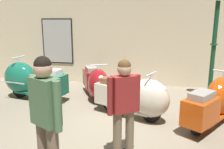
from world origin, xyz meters
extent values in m
plane|color=gray|center=(0.00, 0.00, 0.00)|extent=(60.00, 60.00, 0.00)
cube|color=beige|center=(0.00, 3.52, 1.71)|extent=(18.00, 0.20, 3.42)
cube|color=black|center=(-2.32, 3.40, 1.39)|extent=(1.08, 0.03, 1.51)
cube|color=#B2B2AD|center=(-2.32, 3.39, 1.39)|extent=(1.00, 0.01, 1.43)
cylinder|color=black|center=(-2.66, 1.49, 0.23)|extent=(0.47, 0.18, 0.46)
cylinder|color=silver|center=(-2.66, 1.49, 0.23)|extent=(0.22, 0.15, 0.21)
cylinder|color=black|center=(-1.59, 1.28, 0.23)|extent=(0.47, 0.18, 0.46)
cylinder|color=silver|center=(-1.59, 1.28, 0.23)|extent=(0.22, 0.15, 0.21)
cube|color=#196B51|center=(-2.13, 1.39, 0.21)|extent=(1.15, 0.61, 0.06)
ellipsoid|color=#196B51|center=(-2.61, 1.48, 0.56)|extent=(1.06, 0.77, 0.87)
cube|color=#196B51|center=(-1.63, 1.29, 0.48)|extent=(0.85, 0.60, 0.51)
cube|color=silver|center=(-1.63, 1.29, 0.80)|extent=(0.60, 0.42, 0.14)
sphere|color=silver|center=(-2.92, 1.53, 0.80)|extent=(0.17, 0.17, 0.17)
cylinder|color=silver|center=(-2.64, 1.48, 0.96)|extent=(0.05, 0.05, 0.32)
cylinder|color=silver|center=(-2.64, 1.48, 1.12)|extent=(0.13, 0.50, 0.04)
cube|color=silver|center=(-2.66, 1.19, 0.50)|extent=(0.76, 0.16, 0.03)
cylinder|color=black|center=(-0.40, 1.46, 0.20)|extent=(0.26, 0.40, 0.41)
cylinder|color=silver|center=(-0.40, 1.46, 0.20)|extent=(0.17, 0.21, 0.18)
cylinder|color=black|center=(-0.85, 2.32, 0.20)|extent=(0.26, 0.40, 0.41)
cylinder|color=silver|center=(-0.85, 2.32, 0.20)|extent=(0.17, 0.21, 0.18)
cube|color=maroon|center=(-0.63, 1.89, 0.18)|extent=(0.77, 1.03, 0.05)
ellipsoid|color=maroon|center=(-0.43, 1.50, 0.49)|extent=(0.86, 1.00, 0.77)
cube|color=maroon|center=(-0.83, 2.28, 0.43)|extent=(0.68, 0.80, 0.45)
cube|color=gray|center=(-0.83, 2.28, 0.71)|extent=(0.48, 0.56, 0.12)
sphere|color=silver|center=(-0.30, 1.25, 0.71)|extent=(0.15, 0.15, 0.15)
cylinder|color=silver|center=(-0.41, 1.48, 0.85)|extent=(0.04, 0.04, 0.28)
cylinder|color=silver|center=(-0.41, 1.48, 0.99)|extent=(0.41, 0.24, 0.03)
cube|color=silver|center=(-0.20, 1.62, 0.44)|extent=(0.33, 0.61, 0.02)
cylinder|color=black|center=(0.94, 0.51, 0.21)|extent=(0.42, 0.25, 0.43)
cylinder|color=silver|center=(0.94, 0.51, 0.21)|extent=(0.22, 0.17, 0.19)
cylinder|color=black|center=(0.02, 0.92, 0.21)|extent=(0.42, 0.25, 0.43)
cylinder|color=silver|center=(0.02, 0.92, 0.21)|extent=(0.22, 0.17, 0.19)
cube|color=beige|center=(0.48, 0.71, 0.19)|extent=(1.08, 0.75, 0.05)
ellipsoid|color=beige|center=(0.90, 0.53, 0.52)|extent=(1.04, 0.86, 0.81)
cube|color=beige|center=(0.06, 0.90, 0.45)|extent=(0.83, 0.68, 0.47)
cube|color=brown|center=(0.06, 0.90, 0.74)|extent=(0.59, 0.48, 0.13)
sphere|color=silver|center=(1.17, 0.41, 0.74)|extent=(0.16, 0.16, 0.16)
cylinder|color=silver|center=(0.92, 0.52, 0.89)|extent=(0.05, 0.05, 0.30)
cylinder|color=silver|center=(0.92, 0.52, 1.04)|extent=(0.22, 0.44, 0.03)
cylinder|color=black|center=(2.42, 0.95, 0.22)|extent=(0.32, 0.40, 0.43)
cylinder|color=silver|center=(2.42, 0.95, 0.22)|extent=(0.20, 0.22, 0.19)
cylinder|color=black|center=(1.83, 0.11, 0.22)|extent=(0.32, 0.40, 0.43)
cylinder|color=silver|center=(1.83, 0.11, 0.22)|extent=(0.20, 0.22, 0.19)
cube|color=#C6470F|center=(2.12, 0.53, 0.19)|extent=(0.91, 1.06, 0.05)
ellipsoid|color=#C6470F|center=(2.39, 0.90, 0.53)|extent=(0.99, 1.07, 0.82)
cube|color=#C6470F|center=(1.85, 0.14, 0.45)|extent=(0.78, 0.85, 0.48)
cube|color=gray|center=(1.85, 0.14, 0.76)|extent=(0.55, 0.60, 0.13)
cylinder|color=silver|center=(2.41, 0.93, 0.90)|extent=(0.05, 0.05, 0.30)
cube|color=silver|center=(2.16, 1.06, 0.47)|extent=(0.43, 0.60, 0.03)
cylinder|color=#144728|center=(2.43, 2.22, 0.09)|extent=(0.28, 0.28, 0.18)
cylinder|color=#144728|center=(2.43, 2.22, 1.37)|extent=(0.11, 0.11, 2.38)
torus|color=#144728|center=(2.43, 2.22, 1.49)|extent=(0.19, 0.19, 0.04)
cylinder|color=#72604C|center=(-0.38, -1.61, 0.50)|extent=(0.14, 0.14, 0.83)
cube|color=#4C724C|center=(-0.29, -1.67, 1.13)|extent=(0.44, 0.37, 0.59)
cylinder|color=#4C724C|center=(-0.08, -1.79, 1.12)|extent=(0.09, 0.09, 0.61)
cylinder|color=#4C724C|center=(-0.50, -1.55, 1.12)|extent=(0.09, 0.09, 0.61)
sphere|color=tan|center=(-0.29, -1.67, 1.53)|extent=(0.22, 0.22, 0.22)
sphere|color=black|center=(-0.29, -1.67, 1.58)|extent=(0.21, 0.21, 0.21)
cylinder|color=#72604C|center=(0.66, -0.86, 0.46)|extent=(0.13, 0.13, 0.77)
cylinder|color=#72604C|center=(0.49, -0.97, 0.46)|extent=(0.13, 0.13, 0.77)
cube|color=maroon|center=(0.57, -0.92, 1.04)|extent=(0.40, 0.35, 0.54)
cylinder|color=maroon|center=(0.75, -0.79, 1.03)|extent=(0.08, 0.08, 0.56)
cylinder|color=maroon|center=(0.39, -1.04, 1.03)|extent=(0.08, 0.08, 0.56)
sphere|color=tan|center=(0.57, -0.92, 1.41)|extent=(0.21, 0.21, 0.21)
sphere|color=brown|center=(0.57, -0.92, 1.46)|extent=(0.19, 0.19, 0.19)
camera|label=1|loc=(1.02, -4.17, 2.09)|focal=37.86mm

